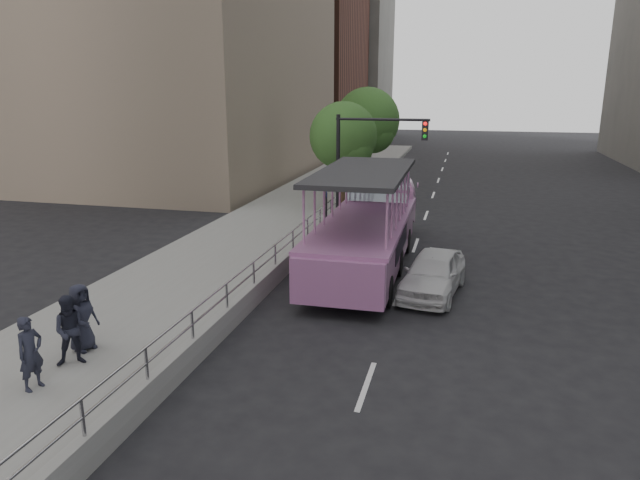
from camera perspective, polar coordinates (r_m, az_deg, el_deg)
ground at (r=14.88m, az=2.12°, el=-10.24°), size 160.00×160.00×0.00m
sidewalk at (r=25.47m, az=-5.75°, el=0.80°), size 5.50×80.00×0.30m
kerb_wall at (r=17.31m, az=-6.61°, el=-4.92°), size 0.24×30.00×0.36m
guardrail at (r=17.10m, az=-6.68°, el=-2.83°), size 0.07×22.00×0.71m
duck_boat at (r=21.09m, az=4.94°, el=1.28°), size 2.91×11.19×3.70m
car at (r=18.36m, az=11.24°, el=-3.25°), size 2.20×4.24×1.38m
pedestrian_near at (r=13.25m, az=-26.98°, el=-10.05°), size 0.48×0.64×1.59m
pedestrian_mid at (r=13.98m, az=-23.57°, el=-8.27°), size 1.00×0.95×1.63m
pedestrian_far at (r=14.64m, az=-22.76°, el=-7.14°), size 0.72×0.91×1.64m
parking_sign at (r=24.28m, az=0.64°, el=4.10°), size 0.20×0.62×2.83m
traffic_signal at (r=26.22m, az=4.40°, el=8.67°), size 4.20×0.32×5.20m
street_tree_near at (r=29.84m, az=2.51°, el=10.07°), size 3.52×3.52×5.72m
street_tree_far at (r=35.66m, az=4.88°, el=11.60°), size 3.97×3.97×6.45m
midrise_brick at (r=64.97m, az=-4.72°, el=20.74°), size 18.00×16.00×26.00m
midrise_stone_b at (r=79.52m, az=0.68°, el=17.54°), size 16.00×14.00×20.00m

